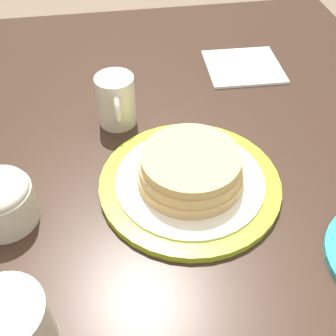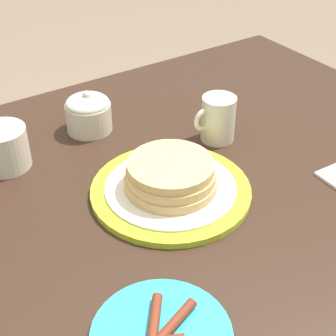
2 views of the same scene
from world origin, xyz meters
The scene contains 6 objects.
dining_table centered at (0.00, 0.00, 0.65)m, with size 1.33×0.98×0.76m.
pancake_plate centered at (-0.01, 0.00, 0.79)m, with size 0.28×0.28×0.07m.
coffee_mug centered at (0.20, -0.25, 0.80)m, with size 0.12×0.09×0.08m.
creamer_pitcher centered at (-0.20, -0.10, 0.81)m, with size 0.11×0.07×0.10m.
sugar_bowl centered at (0.01, -0.28, 0.80)m, with size 0.10×0.10×0.09m.
napkin centered at (-0.34, 0.18, 0.77)m, with size 0.15×0.16×0.01m.
Camera 1 is at (0.43, -0.11, 1.25)m, focal length 45.00 mm.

